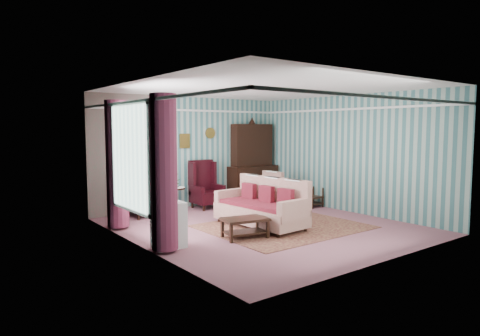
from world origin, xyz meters
TOP-DOWN VIEW (x-y plane):
  - floor at (0.00, 0.00)m, footprint 6.00×6.00m
  - room_shell at (-0.62, 0.18)m, footprint 5.53×6.02m
  - bookcase at (-1.35, 2.84)m, footprint 0.80×0.28m
  - dresser_hutch at (1.90, 2.72)m, footprint 1.50×0.56m
  - wingback_left at (-1.60, 2.45)m, footprint 0.76×0.80m
  - wingback_right at (0.15, 2.45)m, footprint 0.76×0.80m
  - seated_woman at (-1.60, 2.45)m, footprint 0.44×0.40m
  - round_side_table at (-0.70, 2.60)m, footprint 0.50×0.50m
  - nest_table at (2.47, 0.90)m, footprint 0.45×0.38m
  - plant_stand at (-2.40, -0.30)m, footprint 0.55×0.35m
  - rug at (0.30, -0.30)m, footprint 3.20×2.60m
  - sofa at (-0.09, 0.01)m, footprint 1.19×2.15m
  - floral_armchair at (1.31, 1.50)m, footprint 0.79×0.81m
  - coffee_table at (-0.93, -0.56)m, footprint 0.95×0.69m
  - potted_plant_a at (-2.45, -0.42)m, footprint 0.46×0.42m
  - potted_plant_b at (-2.28, -0.19)m, footprint 0.29×0.25m
  - potted_plant_c at (-2.44, -0.28)m, footprint 0.24×0.24m

SIDE VIEW (x-z plane):
  - floor at x=0.00m, z-range 0.00..0.00m
  - rug at x=0.30m, z-range 0.00..0.01m
  - coffee_table at x=-0.93m, z-range 0.00..0.39m
  - nest_table at x=2.47m, z-range 0.00..0.54m
  - round_side_table at x=-0.70m, z-range 0.00..0.60m
  - plant_stand at x=-2.40m, z-range 0.00..0.80m
  - floral_armchair at x=1.31m, z-range 0.00..0.89m
  - sofa at x=-0.09m, z-range 0.00..0.98m
  - seated_woman at x=-1.60m, z-range 0.00..1.18m
  - wingback_left at x=-1.60m, z-range 0.00..1.25m
  - wingback_right at x=0.15m, z-range 0.00..1.25m
  - potted_plant_c at x=-2.44m, z-range 0.80..1.18m
  - potted_plant_a at x=-2.45m, z-range 0.80..1.24m
  - potted_plant_b at x=-2.28m, z-range 0.80..1.30m
  - bookcase at x=-1.35m, z-range 0.00..2.24m
  - dresser_hutch at x=1.90m, z-range 0.00..2.36m
  - room_shell at x=-0.62m, z-range 0.55..3.46m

